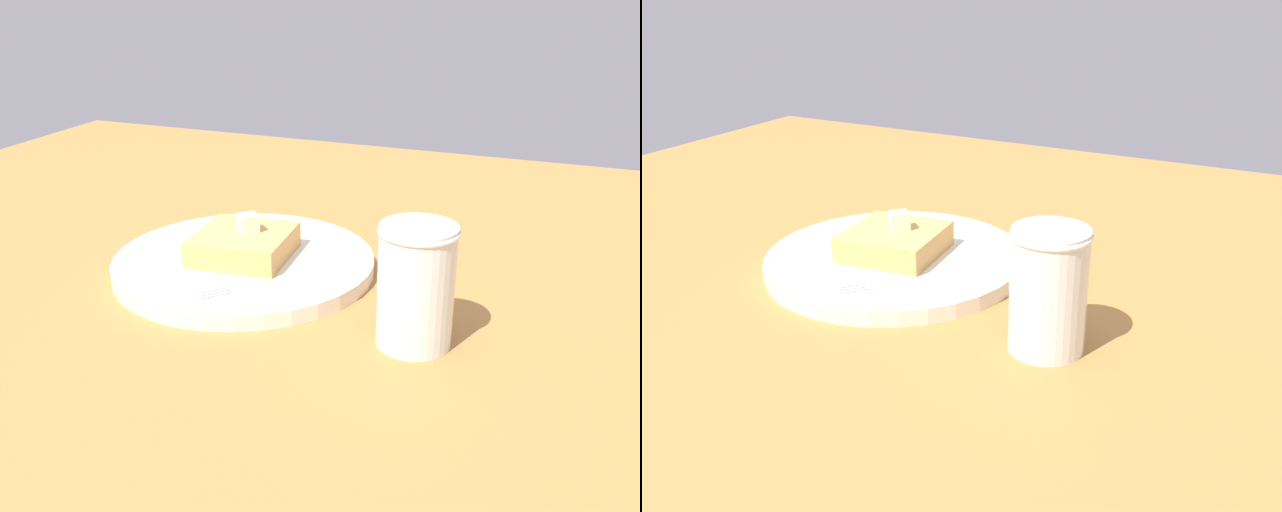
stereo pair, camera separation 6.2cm
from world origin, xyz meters
The scene contains 6 objects.
table_surface centered at (0.00, 0.00, 1.45)cm, with size 127.22×127.22×2.90cm, color #A77037.
plate centered at (-4.63, 10.44, 3.76)cm, with size 25.44×25.44×1.48cm.
toast_slice_center centered at (-4.63, 10.44, 5.64)cm, with size 8.83×8.95×2.50cm, color tan.
butter_pat_primary centered at (-4.22, 10.78, 7.78)cm, with size 1.78×1.61×1.78cm, color #F5EFC9.
fork centered at (0.78, 5.29, 4.57)cm, with size 11.79×12.83×0.36cm.
syrup_jar centered at (14.45, 2.54, 7.64)cm, with size 6.27×6.27×9.94cm.
Camera 1 is at (25.93, -46.54, 31.13)cm, focal length 40.00 mm.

